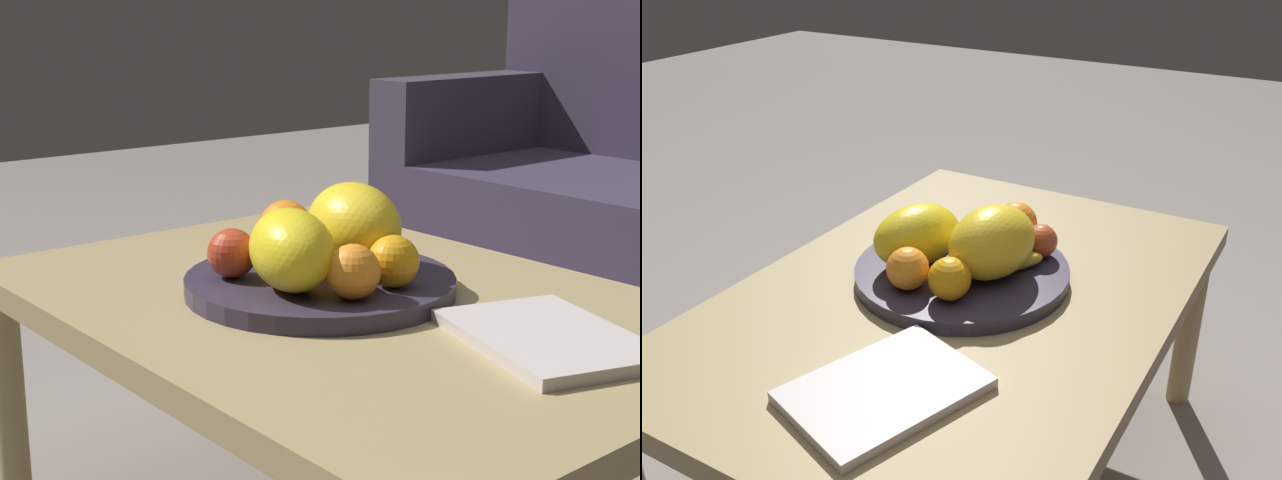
% 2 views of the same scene
% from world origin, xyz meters
% --- Properties ---
extents(coffee_table, '(1.01, 0.70, 0.43)m').
position_xyz_m(coffee_table, '(0.00, 0.00, 0.38)').
color(coffee_table, '#9F8A5D').
rests_on(coffee_table, ground_plane).
extents(fruit_bowl, '(0.38, 0.38, 0.03)m').
position_xyz_m(fruit_bowl, '(-0.04, -0.02, 0.44)').
color(fruit_bowl, '#322A3E').
rests_on(fruit_bowl, coffee_table).
extents(melon_large_front, '(0.19, 0.16, 0.11)m').
position_xyz_m(melon_large_front, '(-0.01, -0.09, 0.51)').
color(melon_large_front, yellow).
rests_on(melon_large_front, fruit_bowl).
extents(melon_smaller_beside, '(0.20, 0.16, 0.12)m').
position_xyz_m(melon_smaller_beside, '(-0.04, 0.04, 0.51)').
color(melon_smaller_beside, yellow).
rests_on(melon_smaller_beside, fruit_bowl).
extents(orange_front, '(0.08, 0.08, 0.08)m').
position_xyz_m(orange_front, '(-0.17, 0.02, 0.49)').
color(orange_front, orange).
rests_on(orange_front, fruit_bowl).
extents(orange_left, '(0.07, 0.07, 0.07)m').
position_xyz_m(orange_left, '(0.06, 0.02, 0.49)').
color(orange_left, orange).
rests_on(orange_left, fruit_bowl).
extents(orange_right, '(0.07, 0.07, 0.07)m').
position_xyz_m(orange_right, '(0.07, -0.05, 0.49)').
color(orange_right, orange).
rests_on(orange_right, fruit_bowl).
extents(apple_front, '(0.06, 0.06, 0.06)m').
position_xyz_m(apple_front, '(-0.14, 0.09, 0.48)').
color(apple_front, '#B94927').
rests_on(apple_front, fruit_bowl).
extents(apple_left, '(0.07, 0.07, 0.07)m').
position_xyz_m(apple_left, '(-0.11, -0.12, 0.49)').
color(apple_left, '#B63921').
rests_on(apple_left, fruit_bowl).
extents(banana_bunch, '(0.16, 0.13, 0.06)m').
position_xyz_m(banana_bunch, '(-0.06, 0.05, 0.48)').
color(banana_bunch, yellow).
rests_on(banana_bunch, fruit_bowl).
extents(magazine, '(0.29, 0.25, 0.02)m').
position_xyz_m(magazine, '(0.29, 0.06, 0.43)').
color(magazine, beige).
rests_on(magazine, coffee_table).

